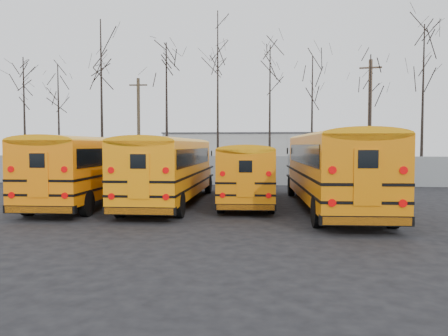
# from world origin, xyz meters

# --- Properties ---
(ground) EXTENTS (120.00, 120.00, 0.00)m
(ground) POSITION_xyz_m (0.00, 0.00, 0.00)
(ground) COLOR black
(ground) RESTS_ON ground
(fence) EXTENTS (40.00, 0.04, 2.00)m
(fence) POSITION_xyz_m (0.00, 12.00, 1.00)
(fence) COLOR gray
(fence) RESTS_ON ground
(distant_building) EXTENTS (22.00, 8.00, 4.00)m
(distant_building) POSITION_xyz_m (2.00, 32.00, 2.00)
(distant_building) COLOR beige
(distant_building) RESTS_ON ground
(bus_a) EXTENTS (3.04, 11.45, 3.18)m
(bus_a) POSITION_xyz_m (-5.43, 1.54, 1.86)
(bus_a) COLOR black
(bus_a) RESTS_ON ground
(bus_b) EXTENTS (2.86, 11.33, 3.15)m
(bus_b) POSITION_xyz_m (-1.74, 1.61, 1.85)
(bus_b) COLOR black
(bus_b) RESTS_ON ground
(bus_c) EXTENTS (2.90, 10.16, 2.81)m
(bus_c) POSITION_xyz_m (1.70, 2.77, 1.65)
(bus_c) COLOR black
(bus_c) RESTS_ON ground
(bus_d) EXTENTS (3.45, 12.15, 3.36)m
(bus_d) POSITION_xyz_m (5.47, 0.63, 1.97)
(bus_d) COLOR black
(bus_d) RESTS_ON ground
(utility_pole_left) EXTENTS (1.42, 0.25, 7.95)m
(utility_pole_left) POSITION_xyz_m (-7.57, 15.30, 4.09)
(utility_pole_left) COLOR #443826
(utility_pole_left) RESTS_ON ground
(utility_pole_right) EXTENTS (1.65, 0.38, 9.28)m
(utility_pole_right) POSITION_xyz_m (10.27, 16.79, 4.77)
(utility_pole_right) COLOR brown
(utility_pole_right) RESTS_ON ground
(tree_0) EXTENTS (0.26, 0.26, 10.26)m
(tree_0) POSITION_xyz_m (-18.35, 17.42, 5.13)
(tree_0) COLOR black
(tree_0) RESTS_ON ground
(tree_1) EXTENTS (0.26, 0.26, 9.35)m
(tree_1) POSITION_xyz_m (-14.51, 15.99, 4.67)
(tree_1) COLOR black
(tree_1) RESTS_ON ground
(tree_2) EXTENTS (0.26, 0.26, 12.44)m
(tree_2) POSITION_xyz_m (-10.35, 14.78, 6.22)
(tree_2) COLOR black
(tree_2) RESTS_ON ground
(tree_3) EXTENTS (0.26, 0.26, 10.47)m
(tree_3) POSITION_xyz_m (-5.14, 14.59, 5.24)
(tree_3) COLOR black
(tree_3) RESTS_ON ground
(tree_4) EXTENTS (0.26, 0.26, 12.67)m
(tree_4) POSITION_xyz_m (-1.21, 14.47, 6.33)
(tree_4) COLOR black
(tree_4) RESTS_ON ground
(tree_5) EXTENTS (0.26, 0.26, 10.47)m
(tree_5) POSITION_xyz_m (2.63, 16.33, 5.24)
(tree_5) COLOR black
(tree_5) RESTS_ON ground
(tree_6) EXTENTS (0.26, 0.26, 9.26)m
(tree_6) POSITION_xyz_m (5.75, 14.87, 4.63)
(tree_6) COLOR black
(tree_6) RESTS_ON ground
(tree_7) EXTENTS (0.26, 0.26, 9.65)m
(tree_7) POSITION_xyz_m (10.25, 16.68, 4.82)
(tree_7) COLOR black
(tree_7) RESTS_ON ground
(tree_8) EXTENTS (0.26, 0.26, 11.53)m
(tree_8) POSITION_xyz_m (13.80, 15.71, 5.77)
(tree_8) COLOR black
(tree_8) RESTS_ON ground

